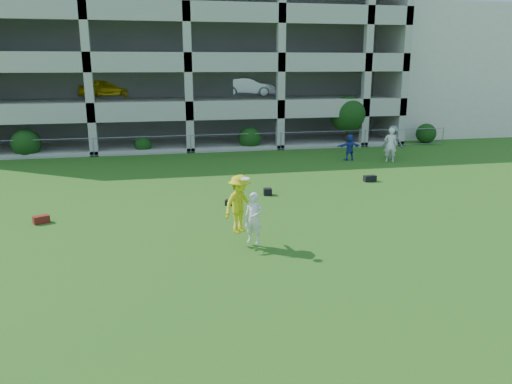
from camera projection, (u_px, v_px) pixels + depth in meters
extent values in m
plane|color=#235114|center=(246.00, 267.00, 14.22)|extent=(100.00, 100.00, 0.00)
cube|color=beige|center=(442.00, 71.00, 44.10)|extent=(16.00, 14.00, 10.00)
imported|color=navy|center=(350.00, 147.00, 29.68)|extent=(1.48, 0.56, 1.57)
imported|color=silver|center=(390.00, 145.00, 29.15)|extent=(0.85, 0.69, 2.01)
imported|color=slate|center=(392.00, 143.00, 30.02)|extent=(1.41, 0.97, 2.01)
cube|color=#59190F|center=(41.00, 219.00, 18.08)|extent=(0.63, 0.51, 0.28)
cube|color=black|center=(230.00, 202.00, 20.39)|extent=(0.46, 0.36, 0.22)
cube|color=black|center=(268.00, 192.00, 21.94)|extent=(0.39, 0.39, 0.30)
cube|color=black|center=(370.00, 178.00, 24.46)|extent=(0.61, 0.32, 0.30)
imported|color=yellow|center=(240.00, 204.00, 15.59)|extent=(1.38, 1.24, 1.86)
imported|color=silver|center=(254.00, 218.00, 15.27)|extent=(0.70, 0.65, 1.60)
cylinder|color=white|center=(245.00, 179.00, 14.97)|extent=(0.27, 0.27, 0.06)
cube|color=#9E998C|center=(176.00, 59.00, 43.74)|extent=(30.00, 0.50, 12.00)
cube|color=#9E998C|center=(364.00, 59.00, 40.30)|extent=(0.50, 14.00, 12.00)
cube|color=#9E998C|center=(183.00, 136.00, 38.81)|extent=(30.00, 14.00, 0.30)
cube|color=#9E998C|center=(182.00, 97.00, 38.06)|extent=(30.00, 14.00, 0.30)
cube|color=#9E998C|center=(181.00, 56.00, 37.31)|extent=(30.00, 14.00, 0.30)
cube|color=#9E998C|center=(179.00, 14.00, 36.56)|extent=(30.00, 14.00, 0.30)
cube|color=#9E998C|center=(190.00, 113.00, 31.72)|extent=(30.00, 0.30, 0.90)
cube|color=#9E998C|center=(188.00, 65.00, 30.97)|extent=(30.00, 0.30, 0.90)
cube|color=#9E998C|center=(186.00, 14.00, 30.22)|extent=(30.00, 0.30, 0.90)
cube|color=#9E998C|center=(87.00, 57.00, 29.75)|extent=(0.50, 0.50, 12.00)
cube|color=#9E998C|center=(188.00, 57.00, 30.95)|extent=(0.50, 0.50, 12.00)
cube|color=#9E998C|center=(281.00, 57.00, 32.15)|extent=(0.50, 0.50, 12.00)
cube|color=#9E998C|center=(368.00, 58.00, 33.36)|extent=(0.50, 0.50, 12.00)
cube|color=#605E59|center=(179.00, 58.00, 39.24)|extent=(29.00, 9.00, 11.60)
imported|color=yellow|center=(106.00, 88.00, 34.89)|extent=(4.08, 2.20, 1.32)
imported|color=silver|center=(248.00, 87.00, 36.91)|extent=(4.18, 2.03, 1.32)
cylinder|color=gray|center=(93.00, 147.00, 30.86)|extent=(0.06, 0.06, 1.20)
cylinder|color=gray|center=(191.00, 144.00, 32.07)|extent=(0.06, 0.06, 1.20)
cylinder|color=gray|center=(281.00, 141.00, 33.27)|extent=(0.06, 0.06, 1.20)
cylinder|color=gray|center=(365.00, 138.00, 34.47)|extent=(0.06, 0.06, 1.20)
cylinder|color=gray|center=(443.00, 136.00, 35.67)|extent=(0.06, 0.06, 1.20)
cylinder|color=gray|center=(190.00, 135.00, 31.93)|extent=(36.00, 0.04, 0.04)
cylinder|color=gray|center=(191.00, 152.00, 32.20)|extent=(36.00, 0.04, 0.04)
sphere|color=#163D11|center=(26.00, 143.00, 30.56)|extent=(1.76, 1.76, 1.76)
sphere|color=#163D11|center=(143.00, 145.00, 32.05)|extent=(1.10, 1.10, 1.10)
sphere|color=#163D11|center=(250.00, 138.00, 33.39)|extent=(1.54, 1.54, 1.54)
cylinder|color=#382314|center=(347.00, 132.00, 34.93)|extent=(0.16, 0.16, 1.96)
sphere|color=#163D11|center=(348.00, 114.00, 34.62)|extent=(2.52, 2.52, 2.52)
sphere|color=#163D11|center=(426.00, 133.00, 36.01)|extent=(1.43, 1.43, 1.43)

